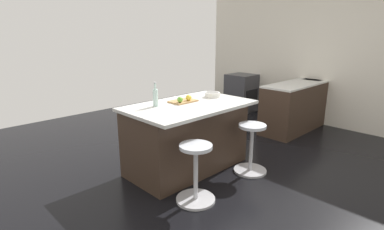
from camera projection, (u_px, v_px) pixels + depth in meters
The scene contains 12 objects.
ground_plane at pixel (215, 166), 4.27m from camera, with size 8.13×8.13×0.00m, color black.
interior_partition_left at pixel (321, 54), 6.00m from camera, with size 0.12×5.45×2.80m.
sink_cabinet at pixel (305, 103), 6.05m from camera, with size 2.47×0.60×1.19m.
oven_range at pixel (241, 93), 7.15m from camera, with size 0.60×0.61×0.88m.
kitchen_island at pixel (187, 136), 4.10m from camera, with size 1.67×1.02×0.92m.
stool_by_window at pixel (251, 150), 4.02m from camera, with size 0.44×0.44×0.67m.
stool_middle at pixel (196, 175), 3.31m from camera, with size 0.44×0.44×0.67m.
cutting_board at pixel (183, 101), 4.07m from camera, with size 0.36×0.24×0.02m, color tan.
apple_green at pixel (180, 100), 3.94m from camera, with size 0.08×0.08×0.08m, color #609E2D.
apple_yellow at pixel (189, 98), 4.05m from camera, with size 0.08×0.08×0.08m, color gold.
water_bottle at pixel (155, 97), 3.79m from camera, with size 0.06×0.06×0.31m.
fruit_bowl at pixel (212, 94), 4.37m from camera, with size 0.22×0.22×0.07m.
Camera 1 is at (2.98, 2.57, 1.83)m, focal length 28.23 mm.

